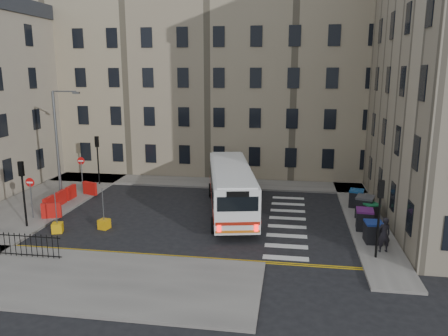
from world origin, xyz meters
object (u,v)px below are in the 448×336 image
(pedestrian, at_px, (384,235))
(bollard_yellow, at_px, (58,228))
(streetlamp, at_px, (57,144))
(wheelie_bin_a, at_px, (373,232))
(bus, at_px, (231,187))
(wheelie_bin_e, at_px, (356,198))
(wheelie_bin_c, at_px, (370,211))
(wheelie_bin_b, at_px, (364,219))
(bollard_chevron, at_px, (104,224))
(wheelie_bin_d, at_px, (365,206))

(pedestrian, distance_m, bollard_yellow, 18.84)
(streetlamp, bearing_deg, pedestrian, -16.86)
(wheelie_bin_a, bearing_deg, streetlamp, 162.87)
(streetlamp, xyz_separation_m, pedestrian, (22.09, -6.70, -3.23))
(streetlamp, bearing_deg, bus, -3.65)
(bus, height_order, wheelie_bin_e, bus)
(wheelie_bin_c, bearing_deg, wheelie_bin_e, 77.28)
(wheelie_bin_b, relative_size, bollard_chevron, 2.11)
(bollard_yellow, bearing_deg, wheelie_bin_d, 16.32)
(bus, relative_size, wheelie_bin_c, 9.27)
(pedestrian, relative_size, bollard_yellow, 3.20)
(wheelie_bin_a, distance_m, wheelie_bin_e, 6.69)
(wheelie_bin_d, bearing_deg, bollard_chevron, -147.63)
(wheelie_bin_a, height_order, wheelie_bin_b, wheelie_bin_b)
(wheelie_bin_c, xyz_separation_m, wheelie_bin_e, (-0.49, 2.78, 0.05))
(bus, distance_m, bollard_chevron, 8.70)
(bollard_yellow, bearing_deg, wheelie_bin_a, 3.06)
(wheelie_bin_c, height_order, bollard_chevron, wheelie_bin_c)
(streetlamp, xyz_separation_m, bollard_chevron, (5.79, -5.33, -4.04))
(wheelie_bin_c, relative_size, bollard_yellow, 2.13)
(streetlamp, relative_size, bus, 0.69)
(bollard_chevron, bearing_deg, wheelie_bin_e, 22.54)
(pedestrian, height_order, bollard_yellow, pedestrian)
(streetlamp, xyz_separation_m, bollard_yellow, (3.27, -6.38, -4.04))
(bus, bearing_deg, wheelie_bin_a, -39.39)
(streetlamp, relative_size, wheelie_bin_b, 6.42)
(wheelie_bin_a, bearing_deg, wheelie_bin_c, 79.78)
(wheelie_bin_d, height_order, bollard_chevron, wheelie_bin_d)
(bus, distance_m, wheelie_bin_d, 8.98)
(bus, distance_m, wheelie_bin_a, 9.88)
(bus, relative_size, pedestrian, 6.17)
(bus, bearing_deg, bollard_chevron, -160.16)
(wheelie_bin_a, height_order, wheelie_bin_c, wheelie_bin_a)
(bollard_yellow, bearing_deg, pedestrian, -0.97)
(bus, height_order, bollard_yellow, bus)
(wheelie_bin_d, distance_m, bollard_chevron, 16.83)
(wheelie_bin_a, height_order, bollard_yellow, wheelie_bin_a)
(streetlamp, distance_m, wheelie_bin_c, 22.61)
(wheelie_bin_b, distance_m, pedestrian, 3.37)
(wheelie_bin_a, bearing_deg, wheelie_bin_b, 91.66)
(pedestrian, bearing_deg, wheelie_bin_a, -90.81)
(bus, height_order, wheelie_bin_c, bus)
(wheelie_bin_d, bearing_deg, wheelie_bin_b, -81.88)
(pedestrian, xyz_separation_m, bollard_chevron, (-16.30, 1.37, -0.81))
(wheelie_bin_a, xyz_separation_m, pedestrian, (0.30, -1.31, 0.36))
(bollard_chevron, bearing_deg, wheelie_bin_a, -0.21)
(wheelie_bin_b, xyz_separation_m, wheelie_bin_e, (0.16, 4.68, -0.03))
(wheelie_bin_b, height_order, wheelie_bin_c, wheelie_bin_b)
(streetlamp, height_order, bus, streetlamp)
(wheelie_bin_e, height_order, bollard_chevron, wheelie_bin_e)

